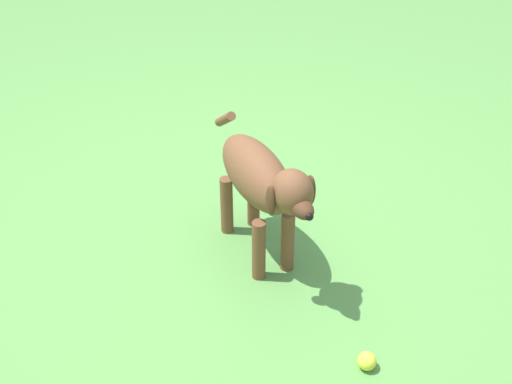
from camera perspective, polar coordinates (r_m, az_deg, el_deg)
name	(u,v)px	position (r m, az deg, el deg)	size (l,w,h in m)	color
ground	(214,239)	(2.83, -3.63, -4.14)	(14.00, 14.00, 0.00)	#548C42
dog	(261,181)	(2.52, 0.46, 0.96)	(0.83, 0.24, 0.56)	brown
tennis_ball_0	(239,155)	(3.33, -1.49, 3.20)	(0.07, 0.07, 0.07)	#CBDF3A
tennis_ball_3	(367,361)	(2.33, 9.61, -14.28)	(0.07, 0.07, 0.07)	#D7DE3A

